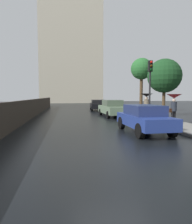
# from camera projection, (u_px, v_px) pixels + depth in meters

# --- Properties ---
(ground) EXTENTS (120.00, 120.00, 0.00)m
(ground) POSITION_uv_depth(u_px,v_px,m) (115.00, 157.00, 6.10)
(ground) COLOR black
(car_blue_near_kerb) EXTENTS (1.85, 4.03, 1.38)m
(car_blue_near_kerb) POSITION_uv_depth(u_px,v_px,m) (144.00, 118.00, 10.12)
(car_blue_near_kerb) COLOR navy
(car_blue_near_kerb) RESTS_ON ground
(car_black_mid_road) EXTENTS (2.17, 4.63, 1.34)m
(car_black_mid_road) POSITION_uv_depth(u_px,v_px,m) (98.00, 105.00, 25.22)
(car_black_mid_road) COLOR black
(car_black_mid_road) RESTS_ON ground
(car_green_far_ahead) EXTENTS (1.87, 4.57, 1.47)m
(car_green_far_ahead) POSITION_uv_depth(u_px,v_px,m) (112.00, 108.00, 17.93)
(car_green_far_ahead) COLOR slate
(car_green_far_ahead) RESTS_ON ground
(pedestrian_with_umbrella_near) EXTENTS (0.95, 0.95, 1.88)m
(pedestrian_with_umbrella_near) POSITION_uv_depth(u_px,v_px,m) (147.00, 99.00, 15.79)
(pedestrian_with_umbrella_near) COLOR black
(pedestrian_with_umbrella_near) RESTS_ON sidewalk_strip
(pedestrian_with_umbrella_far) EXTENTS (0.91, 0.91, 1.81)m
(pedestrian_with_umbrella_far) POSITION_uv_depth(u_px,v_px,m) (174.00, 101.00, 12.54)
(pedestrian_with_umbrella_far) COLOR black
(pedestrian_with_umbrella_far) RESTS_ON sidewalk_strip
(traffic_light) EXTENTS (0.26, 0.39, 4.12)m
(traffic_light) POSITION_uv_depth(u_px,v_px,m) (150.00, 79.00, 14.06)
(traffic_light) COLOR black
(traffic_light) RESTS_ON sidewalk_strip
(street_tree_near) EXTENTS (2.33, 2.33, 5.96)m
(street_tree_near) POSITION_uv_depth(u_px,v_px,m) (142.00, 70.00, 22.23)
(street_tree_near) COLOR #4C3823
(street_tree_near) RESTS_ON ground
(street_tree_far) EXTENTS (2.94, 2.94, 5.04)m
(street_tree_far) POSITION_uv_depth(u_px,v_px,m) (164.00, 76.00, 17.64)
(street_tree_far) COLOR #4C3823
(street_tree_far) RESTS_ON ground
(distant_tower) EXTENTS (15.68, 12.07, 37.57)m
(distant_tower) POSITION_uv_depth(u_px,v_px,m) (70.00, 38.00, 53.90)
(distant_tower) COLOR beige
(distant_tower) RESTS_ON ground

